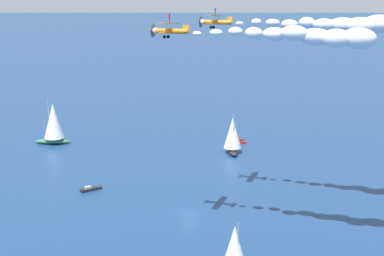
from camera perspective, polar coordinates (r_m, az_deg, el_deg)
The scene contains 12 objects.
ground_plane at distance 118.62m, azimuth -0.29°, elevation -8.43°, with size 2000.00×2000.00×0.00m, color navy.
sailboat_near_centre at distance 97.13m, azimuth 4.25°, elevation -11.45°, with size 6.19×4.32×7.74m.
sailboat_far_stbd at distance 158.88m, azimuth 4.04°, elevation -0.68°, with size 9.13×5.79×11.36m.
motorboat_trailing at distance 171.84m, azimuth 4.86°, elevation -1.23°, with size 5.18×1.40×1.50m.
motorboat_ahead at distance 133.10m, azimuth -9.86°, elevation -5.93°, with size 2.86×5.14×1.45m.
sailboat_outer_ring_a at distance 172.47m, azimuth -13.55°, elevation 0.44°, with size 7.09×10.77×13.38m.
biplane_lead at distance 101.31m, azimuth -2.28°, elevation 9.64°, with size 6.69×6.84×3.61m.
wingwalker_lead at distance 101.33m, azimuth -2.26°, elevation 10.88°, with size 0.80×0.61×1.77m.
smoke_trail_lead at distance 95.05m, azimuth 12.30°, elevation 8.84°, with size 19.41×26.19×3.75m.
biplane_wingman at distance 118.22m, azimuth 2.28°, elevation 10.48°, with size 6.69×6.84×3.61m.
wingwalker_wingman at distance 118.26m, azimuth 2.30°, elevation 11.53°, with size 1.27×0.95×1.53m.
smoke_trail_wingman at distance 113.32m, azimuth 15.15°, elevation 9.85°, with size 19.78×26.48×3.83m.
Camera 1 is at (-105.45, 30.42, 45.00)m, focal length 53.94 mm.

